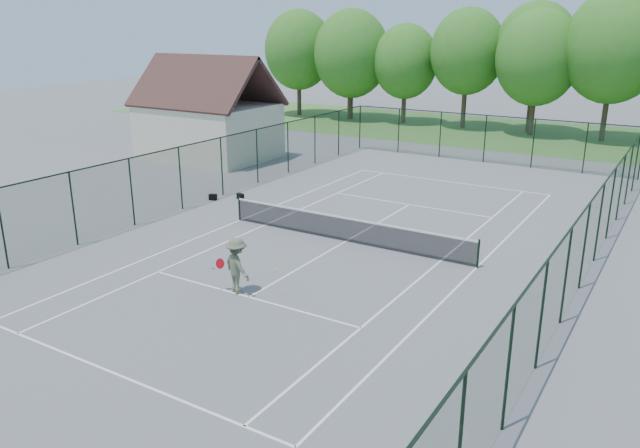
{
  "coord_description": "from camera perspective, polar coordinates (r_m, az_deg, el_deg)",
  "views": [
    {
      "loc": [
        11.7,
        -20.99,
        8.48
      ],
      "look_at": [
        0.0,
        -2.0,
        1.3
      ],
      "focal_mm": 35.0,
      "sensor_mm": 36.0,
      "label": 1
    }
  ],
  "objects": [
    {
      "name": "utility_building",
      "position": [
        41.91,
        -10.24,
        10.22
      ],
      "size": [
        8.6,
        6.27,
        6.63
      ],
      "color": "beige",
      "rests_on": "ground"
    },
    {
      "name": "tennis_net",
      "position": [
        25.3,
        2.38,
        -0.38
      ],
      "size": [
        11.08,
        0.08,
        1.1
      ],
      "color": "black",
      "rests_on": "ground"
    },
    {
      "name": "sports_bag_b",
      "position": [
        31.88,
        -7.3,
        2.53
      ],
      "size": [
        0.4,
        0.29,
        0.28
      ],
      "primitive_type": "cube",
      "rotation": [
        0.0,
        0.0,
        -0.2
      ],
      "color": "black",
      "rests_on": "ground"
    },
    {
      "name": "grass_far",
      "position": [
        53.0,
        18.64,
        7.72
      ],
      "size": [
        80.0,
        16.0,
        0.01
      ],
      "primitive_type": "cube",
      "color": "#4D7F34",
      "rests_on": "ground"
    },
    {
      "name": "tennis_player",
      "position": [
        20.58,
        -7.59,
        -3.81
      ],
      "size": [
        2.18,
        1.09,
        1.89
      ],
      "color": "#5B6246",
      "rests_on": "ground"
    },
    {
      "name": "tree_line_far",
      "position": [
        52.38,
        19.3,
        14.16
      ],
      "size": [
        39.4,
        6.4,
        9.7
      ],
      "color": "#4A3527",
      "rests_on": "ground"
    },
    {
      "name": "ground",
      "position": [
        25.49,
        2.36,
        -1.61
      ],
      "size": [
        140.0,
        140.0,
        0.0
      ],
      "primitive_type": "plane",
      "color": "slate",
      "rests_on": "ground"
    },
    {
      "name": "sports_bag_a",
      "position": [
        31.89,
        -9.77,
        2.44
      ],
      "size": [
        0.43,
        0.34,
        0.3
      ],
      "primitive_type": "cube",
      "rotation": [
        0.0,
        0.0,
        0.34
      ],
      "color": "black",
      "rests_on": "ground"
    },
    {
      "name": "court_lines",
      "position": [
        25.49,
        2.36,
        -1.6
      ],
      "size": [
        11.05,
        23.85,
        0.01
      ],
      "color": "white",
      "rests_on": "ground"
    },
    {
      "name": "fence_enclosure",
      "position": [
        25.01,
        2.4,
        1.76
      ],
      "size": [
        18.05,
        36.05,
        3.02
      ],
      "color": "#1D3E25",
      "rests_on": "ground"
    }
  ]
}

